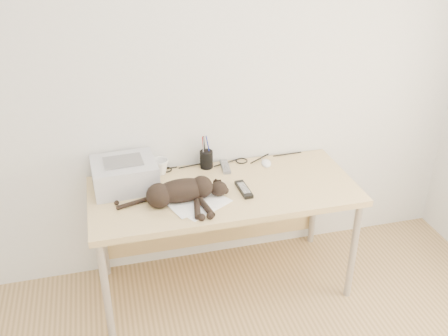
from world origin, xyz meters
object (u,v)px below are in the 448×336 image
object	(u,v)px
mouse	(266,162)
desk	(221,200)
printer	(124,174)
mug	(160,167)
pen_cup	(206,159)
cat	(179,193)

from	to	relation	value
mouse	desk	bearing A→B (deg)	-143.56
printer	mug	distance (m)	0.26
mouse	printer	bearing A→B (deg)	-162.82
printer	pen_cup	xyz separation A→B (m)	(0.53, 0.12, -0.03)
pen_cup	desk	bearing A→B (deg)	-78.26
printer	cat	world-z (taller)	printer
mug	mouse	xyz separation A→B (m)	(0.69, -0.04, -0.03)
desk	cat	xyz separation A→B (m)	(-0.29, -0.17, 0.20)
printer	cat	xyz separation A→B (m)	(0.28, -0.26, -0.02)
desk	printer	world-z (taller)	printer
printer	pen_cup	world-z (taller)	pen_cup
cat	mug	distance (m)	0.37
desk	mouse	xyz separation A→B (m)	(0.35, 0.15, 0.15)
pen_cup	mug	bearing A→B (deg)	-178.09
printer	desk	bearing A→B (deg)	-8.36
desk	printer	xyz separation A→B (m)	(-0.57, 0.08, 0.22)
desk	mug	bearing A→B (deg)	150.43
cat	mug	size ratio (longest dim) A/B	6.17
mug	printer	bearing A→B (deg)	-154.29
cat	mouse	size ratio (longest dim) A/B	5.89
desk	mug	world-z (taller)	mug
desk	mug	distance (m)	0.43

